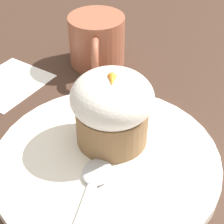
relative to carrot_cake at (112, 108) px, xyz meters
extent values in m
plane|color=#3D281E|center=(0.03, -0.01, -0.06)|extent=(4.00, 4.00, 0.00)
cylinder|color=white|center=(0.03, -0.01, -0.06)|extent=(0.27, 0.27, 0.01)
cylinder|color=olive|center=(0.00, 0.00, -0.02)|extent=(0.09, 0.09, 0.05)
ellipsoid|color=white|center=(0.00, 0.00, 0.02)|extent=(0.10, 0.10, 0.06)
cone|color=orange|center=(0.01, 0.00, 0.04)|extent=(0.02, 0.01, 0.01)
sphere|color=green|center=(0.00, 0.00, 0.04)|extent=(0.01, 0.01, 0.01)
cube|color=#B7B7BC|center=(0.11, -0.03, -0.05)|extent=(0.08, 0.03, 0.00)
ellipsoid|color=#B7B7BC|center=(0.06, -0.02, -0.04)|extent=(0.05, 0.04, 0.01)
cylinder|color=#9E563D|center=(-0.21, -0.03, -0.02)|extent=(0.09, 0.09, 0.08)
torus|color=#9E563D|center=(-0.16, -0.03, -0.02)|extent=(0.06, 0.01, 0.06)
cube|color=white|center=(-0.14, -0.16, -0.06)|extent=(0.15, 0.15, 0.00)
camera|label=1|loc=(0.34, 0.00, 0.27)|focal=60.00mm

